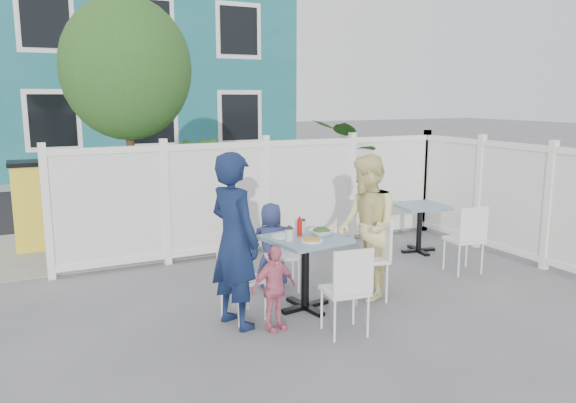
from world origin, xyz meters
name	(u,v)px	position (x,y,z in m)	size (l,w,h in m)	color
ground	(349,306)	(0.00, 0.00, 0.00)	(80.00, 80.00, 0.00)	slate
near_sidewalk	(227,231)	(0.00, 3.80, 0.01)	(24.00, 2.60, 0.01)	gray
street	(170,196)	(0.00, 7.50, 0.00)	(24.00, 5.00, 0.01)	black
far_sidewalk	(141,178)	(0.00, 10.60, 0.01)	(24.00, 1.60, 0.01)	gray
building	(97,71)	(-0.50, 14.00, 3.00)	(11.00, 6.00, 6.00)	#196368
fence_back	(266,198)	(0.10, 2.40, 0.78)	(5.86, 0.08, 1.60)	white
fence_right	(511,202)	(3.00, 0.60, 0.78)	(0.08, 3.66, 1.60)	white
tree	(126,69)	(-1.60, 3.30, 2.59)	(1.80, 1.62, 3.59)	#382316
utility_cabinet	(38,207)	(-2.84, 4.00, 0.62)	(0.67, 0.48, 1.24)	yellow
potted_shrub_a	(202,193)	(-0.63, 3.10, 0.80)	(0.90, 0.90, 1.61)	#244418
potted_shrub_b	(352,175)	(1.93, 3.00, 0.92)	(1.66, 1.44, 1.85)	#244418
main_table	(305,253)	(-0.46, 0.15, 0.61)	(0.85, 0.85, 0.78)	slate
spare_table	(420,215)	(2.06, 1.38, 0.54)	(0.75, 0.75, 0.70)	slate
chair_left	(237,273)	(-1.21, 0.18, 0.49)	(0.44, 0.45, 0.85)	white
chair_right	(373,250)	(0.36, 0.10, 0.55)	(0.50, 0.51, 0.95)	white
chair_back	(281,247)	(-0.40, 0.87, 0.49)	(0.46, 0.45, 0.84)	white
chair_near	(348,285)	(-0.42, -0.64, 0.50)	(0.44, 0.43, 0.86)	white
chair_spare	(468,235)	(1.94, 0.30, 0.51)	(0.45, 0.44, 0.88)	white
man	(234,240)	(-1.27, 0.07, 0.86)	(0.63, 0.41, 1.71)	#101C3D
woman	(366,227)	(0.32, 0.18, 0.80)	(0.78, 0.61, 1.60)	yellow
boy	(271,245)	(-0.48, 0.96, 0.50)	(0.49, 0.32, 1.00)	navy
toddler	(274,288)	(-0.98, -0.20, 0.42)	(0.49, 0.20, 0.84)	#D86A87
plate_main	(312,241)	(-0.48, -0.04, 0.79)	(0.22, 0.22, 0.01)	white
plate_side	(282,236)	(-0.66, 0.27, 0.79)	(0.23, 0.23, 0.02)	white
salad_bowl	(321,232)	(-0.27, 0.14, 0.81)	(0.24, 0.24, 0.06)	white
coffee_cup_a	(289,235)	(-0.67, 0.09, 0.84)	(0.08, 0.08, 0.12)	beige
coffee_cup_b	(301,226)	(-0.39, 0.36, 0.85)	(0.09, 0.09, 0.13)	beige
ketchup_bottle	(300,228)	(-0.49, 0.22, 0.87)	(0.05, 0.05, 0.17)	#B50E0C
salt_shaker	(288,230)	(-0.55, 0.37, 0.82)	(0.03, 0.03, 0.07)	white
pepper_shaker	(289,229)	(-0.52, 0.39, 0.82)	(0.03, 0.03, 0.08)	black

